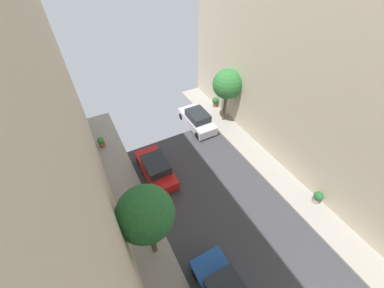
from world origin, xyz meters
TOP-DOWN VIEW (x-y plane):
  - parked_car_left_4 at (-2.70, 12.66)m, footprint 1.78×4.20m
  - parked_car_right_2 at (2.70, 16.25)m, footprint 1.78×4.20m
  - street_tree_0 at (-4.84, 7.62)m, footprint 2.67×2.67m
  - street_tree_1 at (5.30, 15.81)m, footprint 2.51×2.51m
  - potted_plant_0 at (5.58, 5.49)m, footprint 0.60×0.60m
  - potted_plant_2 at (-5.53, 17.49)m, footprint 0.56×0.56m
  - potted_plant_3 at (5.76, 18.00)m, footprint 0.66×0.66m

SIDE VIEW (x-z plane):
  - potted_plant_2 at x=-5.53m, z-range 0.18..1.12m
  - potted_plant_0 at x=5.58m, z-range 0.22..1.18m
  - potted_plant_3 at x=5.76m, z-range 0.22..1.19m
  - parked_car_left_4 at x=-2.70m, z-range -0.06..1.50m
  - parked_car_right_2 at x=2.70m, z-range -0.06..1.50m
  - street_tree_1 at x=5.30m, z-range 1.32..6.21m
  - street_tree_0 at x=-4.84m, z-range 1.39..6.61m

